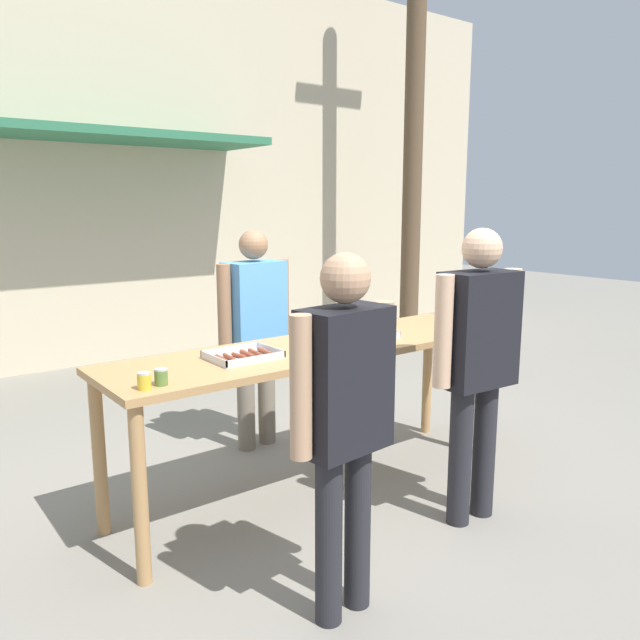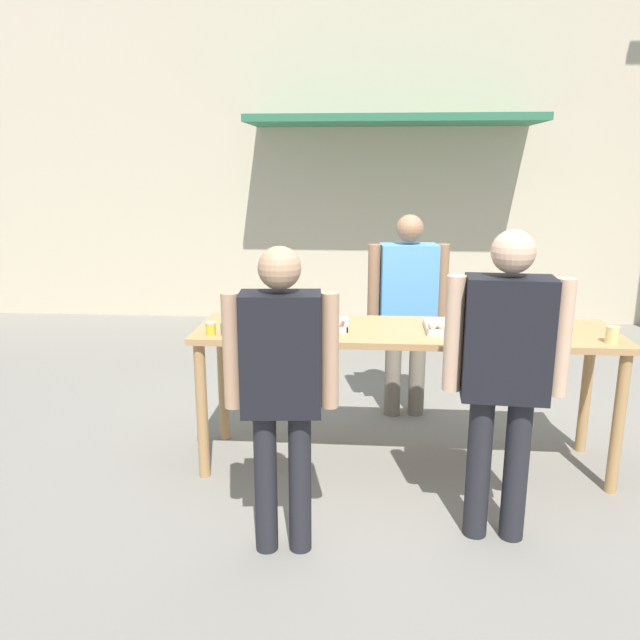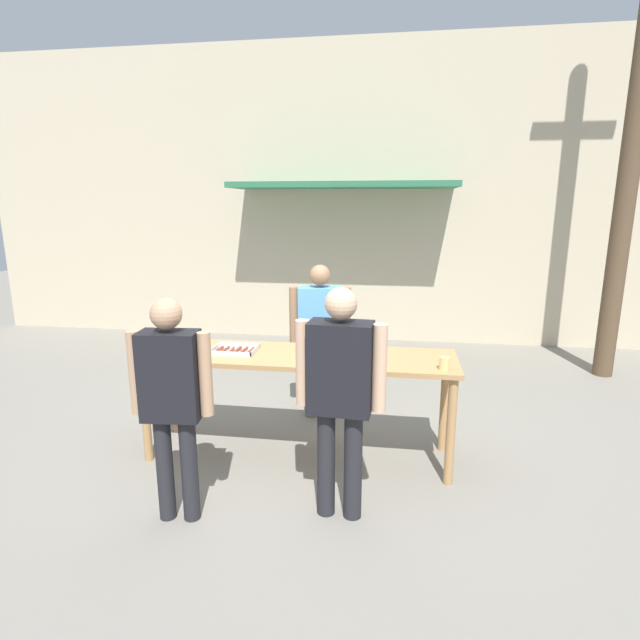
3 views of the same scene
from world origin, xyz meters
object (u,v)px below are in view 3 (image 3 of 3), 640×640
(person_server_behind_table, at_px, (320,329))
(utility_pole, at_px, (634,132))
(food_tray_buns, at_px, (334,354))
(person_customer_with_cup, at_px, (340,386))
(food_tray_sausages, at_px, (235,350))
(condiment_jar_mustard, at_px, (151,352))
(person_customer_holding_hotdog, at_px, (172,392))
(condiment_jar_ketchup, at_px, (162,351))
(beer_cup, at_px, (444,363))

(person_server_behind_table, relative_size, utility_pole, 0.27)
(food_tray_buns, xyz_separation_m, person_customer_with_cup, (0.14, -0.79, 0.02))
(food_tray_sausages, relative_size, person_server_behind_table, 0.23)
(condiment_jar_mustard, distance_m, person_customer_holding_hotdog, 0.94)
(condiment_jar_ketchup, relative_size, utility_pole, 0.01)
(food_tray_buns, distance_m, person_server_behind_table, 0.89)
(person_customer_holding_hotdog, bearing_deg, person_server_behind_table, -116.05)
(person_server_behind_table, xyz_separation_m, person_customer_with_cup, (0.39, -1.64, 0.04))
(food_tray_sausages, distance_m, food_tray_buns, 0.84)
(food_tray_buns, bearing_deg, condiment_jar_ketchup, -171.60)
(condiment_jar_ketchup, xyz_separation_m, person_customer_holding_hotdog, (0.45, -0.79, -0.03))
(person_server_behind_table, bearing_deg, condiment_jar_mustard, -145.52)
(person_customer_with_cup, bearing_deg, person_server_behind_table, -72.71)
(person_server_behind_table, bearing_deg, person_customer_with_cup, -83.22)
(food_tray_buns, distance_m, condiment_jar_ketchup, 1.42)
(utility_pole, bearing_deg, person_customer_with_cup, -130.97)
(person_server_behind_table, bearing_deg, food_tray_sausages, -131.36)
(person_customer_holding_hotdog, xyz_separation_m, utility_pole, (4.10, 3.67, 2.01))
(person_server_behind_table, bearing_deg, food_tray_buns, -80.18)
(condiment_jar_mustard, relative_size, person_customer_holding_hotdog, 0.05)
(condiment_jar_mustard, xyz_separation_m, utility_pole, (4.63, 2.90, 1.99))
(beer_cup, relative_size, person_server_behind_table, 0.06)
(food_tray_sausages, bearing_deg, condiment_jar_mustard, -160.92)
(person_customer_with_cup, bearing_deg, food_tray_buns, -76.10)
(utility_pole, bearing_deg, person_customer_holding_hotdog, -138.18)
(person_customer_holding_hotdog, bearing_deg, beer_cup, -162.00)
(food_tray_buns, distance_m, beer_cup, 0.89)
(food_tray_buns, bearing_deg, beer_cup, -14.15)
(condiment_jar_ketchup, bearing_deg, food_tray_sausages, 20.35)
(food_tray_sausages, distance_m, person_customer_holding_hotdog, 1.00)
(beer_cup, height_order, person_customer_with_cup, person_customer_with_cup)
(person_customer_holding_hotdog, bearing_deg, food_tray_buns, -139.03)
(condiment_jar_mustard, xyz_separation_m, condiment_jar_ketchup, (0.09, 0.02, 0.00))
(beer_cup, distance_m, person_customer_with_cup, 0.92)
(food_tray_sausages, distance_m, utility_pole, 5.20)
(condiment_jar_ketchup, relative_size, person_customer_holding_hotdog, 0.05)
(beer_cup, relative_size, person_customer_holding_hotdog, 0.06)
(condiment_jar_ketchup, bearing_deg, person_server_behind_table, 42.59)
(person_customer_with_cup, xyz_separation_m, utility_pole, (3.01, 3.46, 1.98))
(food_tray_buns, relative_size, person_server_behind_table, 0.25)
(utility_pole, bearing_deg, beer_cup, -128.31)
(person_server_behind_table, distance_m, person_customer_with_cup, 1.69)
(condiment_jar_ketchup, bearing_deg, condiment_jar_mustard, -169.41)
(condiment_jar_mustard, bearing_deg, beer_cup, 0.16)
(condiment_jar_ketchup, bearing_deg, food_tray_buns, 8.40)
(food_tray_buns, bearing_deg, condiment_jar_mustard, -171.47)
(food_tray_sausages, xyz_separation_m, utility_pole, (3.99, 2.67, 2.01))
(food_tray_sausages, bearing_deg, food_tray_buns, -0.00)
(person_customer_holding_hotdog, bearing_deg, utility_pole, -143.33)
(beer_cup, height_order, person_server_behind_table, person_server_behind_table)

